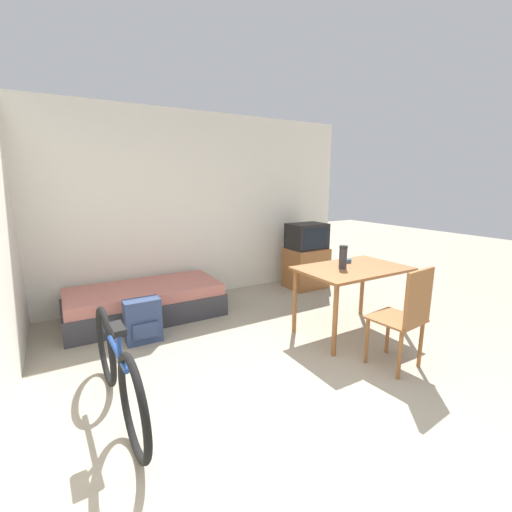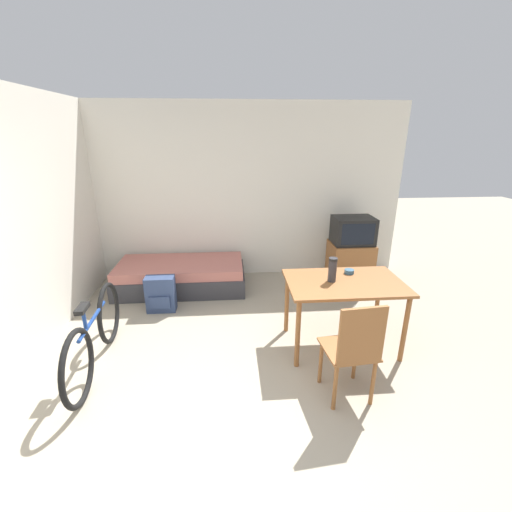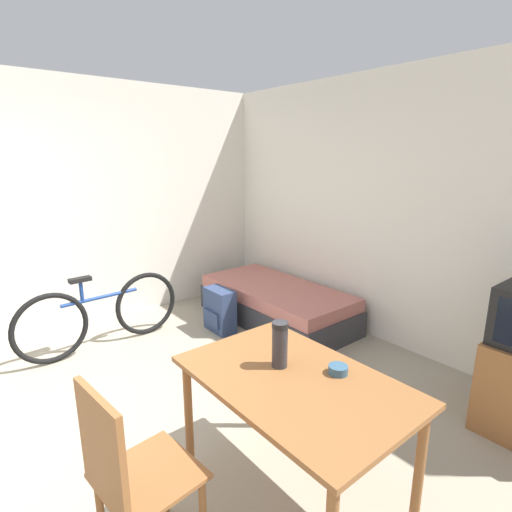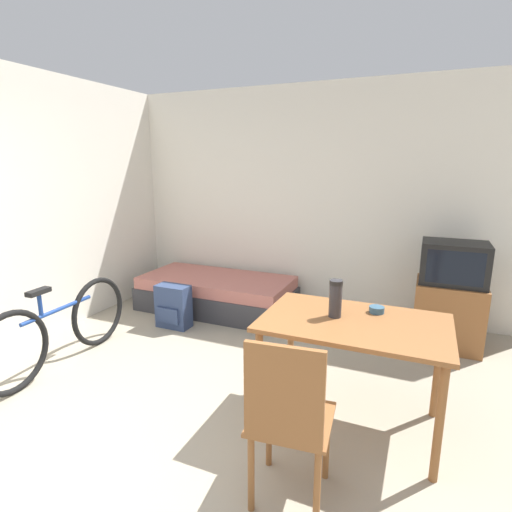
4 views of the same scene
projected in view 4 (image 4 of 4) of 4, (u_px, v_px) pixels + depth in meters
ground_plane at (98, 510)px, 2.12m from camera, size 20.00×20.00×0.00m
wall_back at (298, 200)px, 4.90m from camera, size 5.30×0.06×2.70m
wall_left at (49, 207)px, 4.18m from camera, size 0.06×4.42×2.70m
daybed at (217, 293)px, 4.98m from camera, size 1.90×0.90×0.42m
tv at (450, 297)px, 3.94m from camera, size 0.63×0.52×1.06m
dining_table at (354, 334)px, 2.67m from camera, size 1.22×0.78×0.78m
wooden_chair at (288, 416)px, 2.02m from camera, size 0.46×0.46×0.98m
bicycle at (60, 329)px, 3.57m from camera, size 0.12×1.65×0.77m
thermos_flask at (336, 297)px, 2.69m from camera, size 0.09×0.09×0.26m
mate_bowl at (377, 310)px, 2.79m from camera, size 0.10×0.10×0.05m
backpack at (173, 307)px, 4.44m from camera, size 0.38×0.22×0.48m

